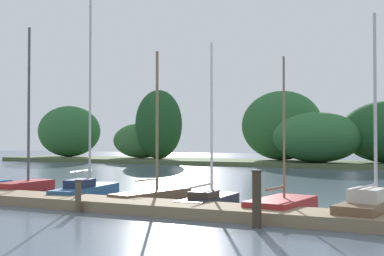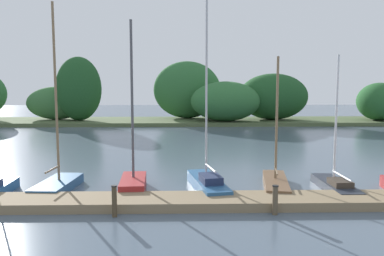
{
  "view_description": "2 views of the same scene",
  "coord_description": "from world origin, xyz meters",
  "px_view_note": "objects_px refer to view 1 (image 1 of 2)",
  "views": [
    {
      "loc": [
        10.09,
        -2.02,
        2.39
      ],
      "look_at": [
        2.52,
        13.69,
        2.79
      ],
      "focal_mm": 46.64,
      "sensor_mm": 36.0,
      "label": 1
    },
    {
      "loc": [
        -3.72,
        -2.76,
        4.73
      ],
      "look_at": [
        -3.28,
        14.89,
        2.7
      ],
      "focal_mm": 37.66,
      "sensor_mm": 36.0,
      "label": 2
    }
  ],
  "objects_px": {
    "mooring_piling_2": "(78,196)",
    "mooring_piling_3": "(257,199)",
    "sailboat_4": "(155,193)",
    "sailboat_7": "(374,206)",
    "sailboat_2": "(27,184)",
    "sailboat_5": "(210,198)",
    "sailboat_6": "(283,205)",
    "sailboat_3": "(87,188)"
  },
  "relations": [
    {
      "from": "sailboat_2",
      "to": "mooring_piling_2",
      "type": "height_order",
      "value": "sailboat_2"
    },
    {
      "from": "sailboat_2",
      "to": "sailboat_6",
      "type": "distance_m",
      "value": 11.69
    },
    {
      "from": "sailboat_4",
      "to": "sailboat_6",
      "type": "xyz_separation_m",
      "value": [
        5.35,
        -1.12,
        -0.03
      ]
    },
    {
      "from": "mooring_piling_2",
      "to": "mooring_piling_3",
      "type": "height_order",
      "value": "mooring_piling_3"
    },
    {
      "from": "sailboat_4",
      "to": "sailboat_7",
      "type": "xyz_separation_m",
      "value": [
        8.08,
        -1.01,
        0.08
      ]
    },
    {
      "from": "sailboat_2",
      "to": "sailboat_7",
      "type": "bearing_deg",
      "value": -96.31
    },
    {
      "from": "sailboat_7",
      "to": "mooring_piling_3",
      "type": "distance_m",
      "value": 3.92
    },
    {
      "from": "sailboat_3",
      "to": "mooring_piling_2",
      "type": "xyz_separation_m",
      "value": [
        2.22,
        -3.38,
        0.14
      ]
    },
    {
      "from": "sailboat_2",
      "to": "sailboat_4",
      "type": "bearing_deg",
      "value": -91.02
    },
    {
      "from": "sailboat_4",
      "to": "mooring_piling_2",
      "type": "height_order",
      "value": "sailboat_4"
    },
    {
      "from": "sailboat_7",
      "to": "sailboat_4",
      "type": "bearing_deg",
      "value": 93.48
    },
    {
      "from": "sailboat_2",
      "to": "sailboat_5",
      "type": "height_order",
      "value": "sailboat_2"
    },
    {
      "from": "sailboat_3",
      "to": "sailboat_6",
      "type": "relative_size",
      "value": 1.63
    },
    {
      "from": "mooring_piling_2",
      "to": "mooring_piling_3",
      "type": "xyz_separation_m",
      "value": [
        6.2,
        -0.21,
        0.25
      ]
    },
    {
      "from": "sailboat_5",
      "to": "sailboat_6",
      "type": "bearing_deg",
      "value": -103.42
    },
    {
      "from": "sailboat_5",
      "to": "mooring_piling_3",
      "type": "relative_size",
      "value": 3.77
    },
    {
      "from": "sailboat_7",
      "to": "sailboat_6",
      "type": "bearing_deg",
      "value": 102.82
    },
    {
      "from": "mooring_piling_2",
      "to": "mooring_piling_3",
      "type": "distance_m",
      "value": 6.21
    },
    {
      "from": "sailboat_5",
      "to": "sailboat_3",
      "type": "bearing_deg",
      "value": 86.6
    },
    {
      "from": "sailboat_4",
      "to": "sailboat_5",
      "type": "bearing_deg",
      "value": -91.3
    },
    {
      "from": "sailboat_3",
      "to": "sailboat_5",
      "type": "bearing_deg",
      "value": -102.68
    },
    {
      "from": "sailboat_4",
      "to": "sailboat_5",
      "type": "relative_size",
      "value": 0.99
    },
    {
      "from": "sailboat_2",
      "to": "mooring_piling_3",
      "type": "distance_m",
      "value": 12.19
    },
    {
      "from": "sailboat_2",
      "to": "sailboat_5",
      "type": "xyz_separation_m",
      "value": [
        8.81,
        -0.23,
        -0.15
      ]
    },
    {
      "from": "sailboat_6",
      "to": "sailboat_5",
      "type": "bearing_deg",
      "value": 84.95
    },
    {
      "from": "sailboat_4",
      "to": "sailboat_6",
      "type": "relative_size",
      "value": 1.15
    },
    {
      "from": "sailboat_5",
      "to": "mooring_piling_3",
      "type": "bearing_deg",
      "value": -140.1
    },
    {
      "from": "mooring_piling_2",
      "to": "mooring_piling_3",
      "type": "relative_size",
      "value": 0.68
    },
    {
      "from": "sailboat_4",
      "to": "mooring_piling_3",
      "type": "bearing_deg",
      "value": -115.92
    },
    {
      "from": "sailboat_4",
      "to": "sailboat_6",
      "type": "height_order",
      "value": "sailboat_4"
    },
    {
      "from": "sailboat_2",
      "to": "mooring_piling_2",
      "type": "bearing_deg",
      "value": -124.77
    },
    {
      "from": "sailboat_5",
      "to": "mooring_piling_2",
      "type": "bearing_deg",
      "value": 132.14
    },
    {
      "from": "sailboat_6",
      "to": "mooring_piling_2",
      "type": "bearing_deg",
      "value": 119.42
    },
    {
      "from": "mooring_piling_2",
      "to": "sailboat_5",
      "type": "bearing_deg",
      "value": 42.83
    },
    {
      "from": "mooring_piling_2",
      "to": "sailboat_7",
      "type": "bearing_deg",
      "value": 16.1
    },
    {
      "from": "sailboat_4",
      "to": "sailboat_7",
      "type": "distance_m",
      "value": 8.14
    },
    {
      "from": "sailboat_2",
      "to": "sailboat_5",
      "type": "bearing_deg",
      "value": -94.75
    },
    {
      "from": "sailboat_6",
      "to": "mooring_piling_3",
      "type": "distance_m",
      "value": 2.73
    },
    {
      "from": "sailboat_4",
      "to": "mooring_piling_3",
      "type": "distance_m",
      "value": 6.58
    },
    {
      "from": "sailboat_3",
      "to": "sailboat_5",
      "type": "distance_m",
      "value": 5.59
    },
    {
      "from": "sailboat_2",
      "to": "sailboat_4",
      "type": "distance_m",
      "value": 6.31
    },
    {
      "from": "sailboat_6",
      "to": "mooring_piling_3",
      "type": "bearing_deg",
      "value": -172.21
    }
  ]
}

